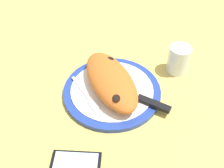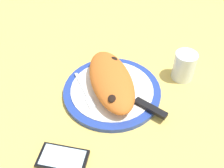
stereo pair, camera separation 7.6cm
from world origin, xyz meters
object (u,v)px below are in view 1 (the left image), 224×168
object	(u,v)px
fork	(87,96)
smartphone	(76,164)
calzone	(110,80)
plate	(112,91)
knife	(144,100)
water_glass	(178,61)

from	to	relation	value
fork	smartphone	bearing A→B (deg)	-33.86
fork	calzone	bearing A→B (deg)	86.63
plate	knife	distance (cm)	10.41
knife	water_glass	xyz separation A→B (cm)	(-7.05, 17.76, 1.62)
fork	knife	size ratio (longest dim) A/B	0.75
fork	knife	xyz separation A→B (cm)	(9.89, 13.10, 0.30)
water_glass	plate	bearing A→B (deg)	-94.28
smartphone	plate	bearing A→B (deg)	129.80
knife	smartphone	world-z (taller)	knife
calzone	smartphone	size ratio (longest dim) A/B	2.02
plate	water_glass	distance (cm)	23.41
plate	smartphone	xyz separation A→B (cm)	(15.97, -19.17, -0.30)
plate	fork	xyz separation A→B (cm)	(-1.10, -7.71, 1.14)
plate	smartphone	distance (cm)	24.95
calzone	fork	xyz separation A→B (cm)	(-0.44, -7.52, -2.79)
fork	knife	bearing A→B (deg)	52.96
knife	smartphone	distance (cm)	25.64
calzone	smartphone	world-z (taller)	calzone
calzone	fork	size ratio (longest dim) A/B	1.81
fork	smartphone	xyz separation A→B (cm)	(17.07, -11.45, -1.43)
fork	smartphone	distance (cm)	20.61
knife	smartphone	size ratio (longest dim) A/B	1.49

